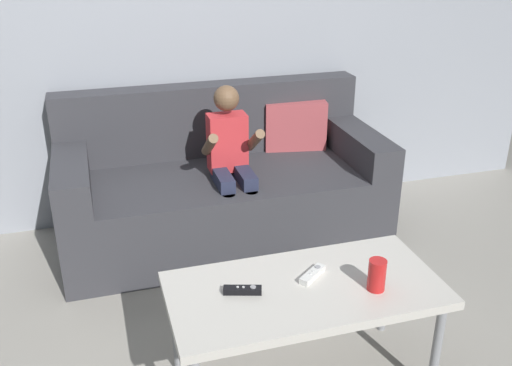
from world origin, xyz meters
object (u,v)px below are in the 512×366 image
object	(u,v)px
game_remote_black_center	(243,290)
soda_can	(377,275)
person_seated_on_couch	(231,161)
coffee_table	(305,295)
game_remote_white_near_edge	(313,274)
couch	(223,188)

from	to	relation	value
game_remote_black_center	soda_can	bearing A→B (deg)	-13.68
game_remote_black_center	soda_can	distance (m)	0.49
person_seated_on_couch	coffee_table	xyz separation A→B (m)	(0.00, -1.10, -0.12)
game_remote_white_near_edge	coffee_table	bearing A→B (deg)	-134.57
couch	soda_can	distance (m)	1.40
game_remote_black_center	soda_can	xyz separation A→B (m)	(0.48, -0.12, 0.05)
game_remote_white_near_edge	game_remote_black_center	bearing A→B (deg)	-175.17
couch	game_remote_black_center	world-z (taller)	couch
couch	soda_can	bearing A→B (deg)	-79.51
person_seated_on_couch	game_remote_white_near_edge	xyz separation A→B (m)	(0.05, -1.05, -0.07)
person_seated_on_couch	couch	bearing A→B (deg)	92.68
couch	coffee_table	bearing A→B (deg)	-89.52
couch	soda_can	size ratio (longest dim) A/B	14.68
couch	soda_can	world-z (taller)	couch
couch	person_seated_on_couch	bearing A→B (deg)	-87.32
soda_can	coffee_table	bearing A→B (deg)	159.35
game_remote_white_near_edge	game_remote_black_center	distance (m)	0.28
game_remote_black_center	person_seated_on_couch	bearing A→B (deg)	77.75
person_seated_on_couch	soda_can	world-z (taller)	person_seated_on_couch
couch	game_remote_white_near_edge	bearing A→B (deg)	-87.25
coffee_table	soda_can	world-z (taller)	soda_can
game_remote_black_center	game_remote_white_near_edge	bearing A→B (deg)	4.83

